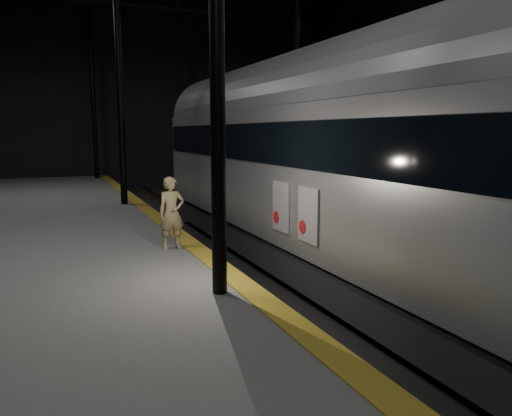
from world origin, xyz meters
TOP-DOWN VIEW (x-y plane):
  - ground at (0.00, 0.00)m, footprint 44.00×44.00m
  - platform_left at (-7.50, 0.00)m, footprint 9.00×43.80m
  - platform_right at (7.50, 0.00)m, footprint 9.00×43.80m
  - tactile_strip at (-3.25, 0.00)m, footprint 0.50×43.80m
  - track at (0.00, 0.00)m, footprint 2.40×43.00m
  - train at (-0.00, -2.14)m, footprint 3.27×21.91m
  - woman at (-3.80, -0.32)m, footprint 0.67×0.46m

SIDE VIEW (x-z plane):
  - ground at x=0.00m, z-range 0.00..0.00m
  - track at x=0.00m, z-range -0.05..0.19m
  - platform_left at x=-7.50m, z-range 0.00..1.00m
  - platform_right at x=7.50m, z-range 0.00..1.00m
  - tactile_strip at x=-3.25m, z-range 1.00..1.01m
  - woman at x=-3.80m, z-range 1.00..2.76m
  - train at x=0.00m, z-range 0.34..6.19m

